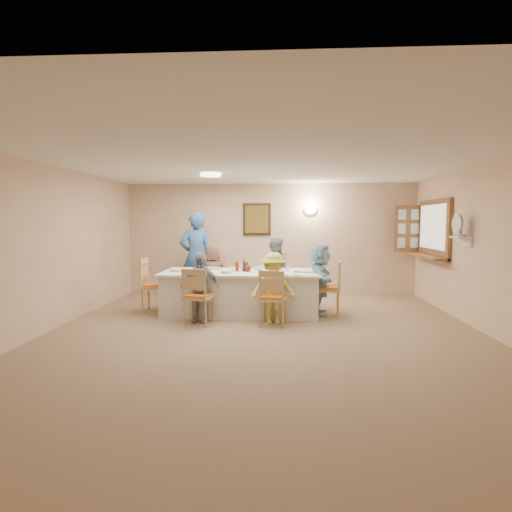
# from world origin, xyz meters

# --- Properties ---
(ground) EXTENTS (7.00, 7.00, 0.00)m
(ground) POSITION_xyz_m (0.00, 0.00, 0.00)
(ground) COLOR #8B704E
(room_walls) EXTENTS (7.00, 7.00, 7.00)m
(room_walls) POSITION_xyz_m (0.00, 0.00, 1.51)
(room_walls) COLOR beige
(room_walls) RESTS_ON ground
(wall_picture) EXTENTS (0.62, 0.05, 0.72)m
(wall_picture) POSITION_xyz_m (-0.30, 3.46, 1.70)
(wall_picture) COLOR #3A2514
(wall_picture) RESTS_ON room_walls
(wall_sconce) EXTENTS (0.26, 0.09, 0.18)m
(wall_sconce) POSITION_xyz_m (0.90, 3.44, 1.90)
(wall_sconce) COLOR white
(wall_sconce) RESTS_ON room_walls
(ceiling_light) EXTENTS (0.36, 0.36, 0.05)m
(ceiling_light) POSITION_xyz_m (-1.00, 1.50, 2.47)
(ceiling_light) COLOR white
(ceiling_light) RESTS_ON room_walls
(serving_hatch) EXTENTS (0.06, 1.50, 1.15)m
(serving_hatch) POSITION_xyz_m (3.21, 2.40, 1.50)
(serving_hatch) COLOR brown
(serving_hatch) RESTS_ON room_walls
(hatch_sill) EXTENTS (0.30, 1.50, 0.05)m
(hatch_sill) POSITION_xyz_m (3.09, 2.40, 0.97)
(hatch_sill) COLOR brown
(hatch_sill) RESTS_ON room_walls
(shutter_door) EXTENTS (0.55, 0.04, 1.00)m
(shutter_door) POSITION_xyz_m (2.95, 3.16, 1.50)
(shutter_door) COLOR brown
(shutter_door) RESTS_ON room_walls
(fan_shelf) EXTENTS (0.22, 0.36, 0.03)m
(fan_shelf) POSITION_xyz_m (3.13, 1.05, 1.40)
(fan_shelf) COLOR white
(fan_shelf) RESTS_ON room_walls
(desk_fan) EXTENTS (0.30, 0.30, 0.28)m
(desk_fan) POSITION_xyz_m (3.10, 1.05, 1.55)
(desk_fan) COLOR #A5A5A8
(desk_fan) RESTS_ON fan_shelf
(dining_table) EXTENTS (2.79, 1.18, 0.76)m
(dining_table) POSITION_xyz_m (-0.49, 1.53, 0.38)
(dining_table) COLOR silver
(dining_table) RESTS_ON ground
(chair_back_left) EXTENTS (0.51, 0.51, 1.00)m
(chair_back_left) POSITION_xyz_m (-1.09, 2.33, 0.50)
(chair_back_left) COLOR tan
(chair_back_left) RESTS_ON ground
(chair_back_right) EXTENTS (0.56, 0.56, 1.03)m
(chair_back_right) POSITION_xyz_m (0.11, 2.33, 0.51)
(chair_back_right) COLOR tan
(chair_back_right) RESTS_ON ground
(chair_front_left) EXTENTS (0.51, 0.51, 0.92)m
(chair_front_left) POSITION_xyz_m (-1.09, 0.73, 0.46)
(chair_front_left) COLOR tan
(chair_front_left) RESTS_ON ground
(chair_front_right) EXTENTS (0.49, 0.49, 0.91)m
(chair_front_right) POSITION_xyz_m (0.11, 0.73, 0.45)
(chair_front_right) COLOR tan
(chair_front_right) RESTS_ON ground
(chair_left_end) EXTENTS (0.50, 0.50, 1.00)m
(chair_left_end) POSITION_xyz_m (-2.04, 1.53, 0.50)
(chair_left_end) COLOR tan
(chair_left_end) RESTS_ON ground
(chair_right_end) EXTENTS (0.52, 0.52, 0.96)m
(chair_right_end) POSITION_xyz_m (1.06, 1.53, 0.48)
(chair_right_end) COLOR tan
(chair_right_end) RESTS_ON ground
(diner_back_left) EXTENTS (0.65, 0.48, 1.20)m
(diner_back_left) POSITION_xyz_m (-1.09, 2.21, 0.60)
(diner_back_left) COLOR brown
(diner_back_left) RESTS_ON ground
(diner_back_right) EXTENTS (0.75, 0.63, 1.35)m
(diner_back_right) POSITION_xyz_m (0.11, 2.21, 0.68)
(diner_back_right) COLOR #888AA2
(diner_back_right) RESTS_ON ground
(diner_front_left) EXTENTS (0.77, 0.51, 1.15)m
(diner_front_left) POSITION_xyz_m (-1.09, 0.85, 0.57)
(diner_front_left) COLOR #9093A4
(diner_front_left) RESTS_ON ground
(diner_front_right) EXTENTS (0.88, 0.67, 1.16)m
(diner_front_right) POSITION_xyz_m (0.11, 0.85, 0.58)
(diner_front_right) COLOR #F6EF50
(diner_front_right) RESTS_ON ground
(diner_right_end) EXTENTS (1.24, 0.59, 1.27)m
(diner_right_end) POSITION_xyz_m (0.93, 1.53, 0.63)
(diner_right_end) COLOR #91C6E8
(diner_right_end) RESTS_ON ground
(caregiver) EXTENTS (1.02, 0.97, 1.84)m
(caregiver) POSITION_xyz_m (-1.54, 2.68, 0.92)
(caregiver) COLOR #325D95
(caregiver) RESTS_ON ground
(placemat_fl) EXTENTS (0.34, 0.25, 0.01)m
(placemat_fl) POSITION_xyz_m (-1.09, 1.11, 0.76)
(placemat_fl) COLOR #472B19
(placemat_fl) RESTS_ON dining_table
(plate_fl) EXTENTS (0.24, 0.24, 0.01)m
(plate_fl) POSITION_xyz_m (-1.09, 1.11, 0.77)
(plate_fl) COLOR white
(plate_fl) RESTS_ON dining_table
(napkin_fl) EXTENTS (0.15, 0.15, 0.01)m
(napkin_fl) POSITION_xyz_m (-0.91, 1.06, 0.77)
(napkin_fl) COLOR #E8F533
(napkin_fl) RESTS_ON dining_table
(placemat_fr) EXTENTS (0.36, 0.27, 0.01)m
(placemat_fr) POSITION_xyz_m (0.11, 1.11, 0.76)
(placemat_fr) COLOR #472B19
(placemat_fr) RESTS_ON dining_table
(plate_fr) EXTENTS (0.22, 0.22, 0.01)m
(plate_fr) POSITION_xyz_m (0.11, 1.11, 0.77)
(plate_fr) COLOR white
(plate_fr) RESTS_ON dining_table
(napkin_fr) EXTENTS (0.14, 0.14, 0.01)m
(napkin_fr) POSITION_xyz_m (0.29, 1.06, 0.77)
(napkin_fr) COLOR #E8F533
(napkin_fr) RESTS_ON dining_table
(placemat_bl) EXTENTS (0.37, 0.28, 0.01)m
(placemat_bl) POSITION_xyz_m (-1.09, 1.95, 0.76)
(placemat_bl) COLOR #472B19
(placemat_bl) RESTS_ON dining_table
(plate_bl) EXTENTS (0.25, 0.25, 0.02)m
(plate_bl) POSITION_xyz_m (-1.09, 1.95, 0.77)
(plate_bl) COLOR white
(plate_bl) RESTS_ON dining_table
(napkin_bl) EXTENTS (0.14, 0.14, 0.01)m
(napkin_bl) POSITION_xyz_m (-0.91, 1.90, 0.77)
(napkin_bl) COLOR #E8F533
(napkin_bl) RESTS_ON dining_table
(placemat_br) EXTENTS (0.34, 0.25, 0.01)m
(placemat_br) POSITION_xyz_m (0.11, 1.95, 0.76)
(placemat_br) COLOR #472B19
(placemat_br) RESTS_ON dining_table
(plate_br) EXTENTS (0.23, 0.23, 0.01)m
(plate_br) POSITION_xyz_m (0.11, 1.95, 0.77)
(plate_br) COLOR white
(plate_br) RESTS_ON dining_table
(napkin_br) EXTENTS (0.14, 0.14, 0.01)m
(napkin_br) POSITION_xyz_m (0.29, 1.90, 0.77)
(napkin_br) COLOR #E8F533
(napkin_br) RESTS_ON dining_table
(placemat_le) EXTENTS (0.34, 0.25, 0.01)m
(placemat_le) POSITION_xyz_m (-1.59, 1.53, 0.76)
(placemat_le) COLOR #472B19
(placemat_le) RESTS_ON dining_table
(plate_le) EXTENTS (0.24, 0.24, 0.02)m
(plate_le) POSITION_xyz_m (-1.59, 1.53, 0.77)
(plate_le) COLOR white
(plate_le) RESTS_ON dining_table
(napkin_le) EXTENTS (0.15, 0.15, 0.01)m
(napkin_le) POSITION_xyz_m (-1.41, 1.48, 0.77)
(napkin_le) COLOR #E8F533
(napkin_le) RESTS_ON dining_table
(placemat_re) EXTENTS (0.32, 0.24, 0.01)m
(placemat_re) POSITION_xyz_m (0.63, 1.53, 0.76)
(placemat_re) COLOR #472B19
(placemat_re) RESTS_ON dining_table
(plate_re) EXTENTS (0.23, 0.23, 0.01)m
(plate_re) POSITION_xyz_m (0.63, 1.53, 0.77)
(plate_re) COLOR white
(plate_re) RESTS_ON dining_table
(napkin_re) EXTENTS (0.15, 0.15, 0.01)m
(napkin_re) POSITION_xyz_m (0.81, 1.48, 0.77)
(napkin_re) COLOR #E8F533
(napkin_re) RESTS_ON dining_table
(teacup_a) EXTENTS (0.16, 0.16, 0.08)m
(teacup_a) POSITION_xyz_m (-1.31, 1.18, 0.80)
(teacup_a) COLOR white
(teacup_a) RESTS_ON dining_table
(teacup_b) EXTENTS (0.10, 0.10, 0.08)m
(teacup_b) POSITION_xyz_m (-0.09, 2.05, 0.80)
(teacup_b) COLOR white
(teacup_b) RESTS_ON dining_table
(bowl_a) EXTENTS (0.26, 0.26, 0.05)m
(bowl_a) POSITION_xyz_m (-0.72, 1.30, 0.79)
(bowl_a) COLOR white
(bowl_a) RESTS_ON dining_table
(bowl_b) EXTENTS (0.24, 0.24, 0.06)m
(bowl_b) POSITION_xyz_m (-0.18, 1.77, 0.79)
(bowl_b) COLOR white
(bowl_b) RESTS_ON dining_table
(condiment_ketchup) EXTENTS (0.12, 0.12, 0.21)m
(condiment_ketchup) POSITION_xyz_m (-0.56, 1.56, 0.86)
(condiment_ketchup) COLOR #9F270D
(condiment_ketchup) RESTS_ON dining_table
(condiment_brown) EXTENTS (0.16, 0.16, 0.22)m
(condiment_brown) POSITION_xyz_m (-0.43, 1.57, 0.87)
(condiment_brown) COLOR #531F16
(condiment_brown) RESTS_ON dining_table
(condiment_malt) EXTENTS (0.19, 0.19, 0.17)m
(condiment_malt) POSITION_xyz_m (-0.36, 1.51, 0.84)
(condiment_malt) COLOR #531F16
(condiment_malt) RESTS_ON dining_table
(drinking_glass) EXTENTS (0.06, 0.06, 0.10)m
(drinking_glass) POSITION_xyz_m (-0.64, 1.58, 0.82)
(drinking_glass) COLOR silver
(drinking_glass) RESTS_ON dining_table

